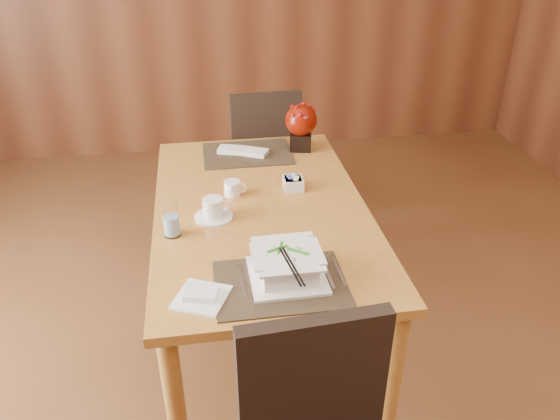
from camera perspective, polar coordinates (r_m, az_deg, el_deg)
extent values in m
cube|color=#BE8034|center=(2.35, -2.02, -0.02)|extent=(0.90, 1.50, 0.04)
cylinder|color=#BE8034|center=(2.05, -10.81, -19.88)|extent=(0.07, 0.07, 0.71)
cylinder|color=#BE8034|center=(3.13, -10.59, -0.26)|extent=(0.07, 0.07, 0.71)
cylinder|color=#BE8034|center=(2.14, 11.57, -17.34)|extent=(0.07, 0.07, 0.71)
cylinder|color=#BE8034|center=(3.18, 3.53, 0.83)|extent=(0.07, 0.07, 0.71)
cube|color=black|center=(1.88, 0.06, -7.73)|extent=(0.45, 0.33, 0.01)
cube|color=black|center=(2.83, -3.42, 5.91)|extent=(0.45, 0.33, 0.01)
cube|color=white|center=(1.91, 0.73, -6.96)|extent=(0.26, 0.26, 0.01)
cube|color=white|center=(1.88, 0.74, -5.76)|extent=(0.19, 0.19, 0.09)
cylinder|color=#CFCF6F|center=(1.88, 0.75, -5.70)|extent=(0.17, 0.17, 0.07)
cylinder|color=white|center=(2.27, -6.94, -0.70)|extent=(0.16, 0.16, 0.01)
cylinder|color=white|center=(2.25, -7.01, 0.28)|extent=(0.09, 0.09, 0.08)
cylinder|color=black|center=(2.23, -7.06, 1.04)|extent=(0.08, 0.08, 0.01)
cylinder|color=silver|center=(2.14, -11.35, -0.77)|extent=(0.08, 0.08, 0.16)
cube|color=white|center=(2.47, 1.37, 2.80)|extent=(0.09, 0.09, 0.05)
cube|color=black|center=(2.87, 2.16, 7.24)|extent=(0.13, 0.13, 0.09)
sphere|color=maroon|center=(2.83, 2.21, 9.35)|extent=(0.16, 0.16, 0.16)
cube|color=white|center=(1.84, -8.21, -9.04)|extent=(0.21, 0.21, 0.01)
cube|color=black|center=(1.61, 3.47, -17.86)|extent=(0.43, 0.08, 0.48)
cube|color=black|center=(3.53, -1.95, 5.34)|extent=(0.45, 0.45, 0.06)
cube|color=black|center=(3.24, -1.44, 8.15)|extent=(0.42, 0.06, 0.47)
cylinder|color=black|center=(3.81, 0.31, 3.52)|extent=(0.03, 0.03, 0.41)
cylinder|color=black|center=(3.51, 1.49, 0.95)|extent=(0.03, 0.03, 0.41)
cylinder|color=black|center=(3.77, -5.04, 3.03)|extent=(0.03, 0.03, 0.41)
cylinder|color=black|center=(3.45, -4.32, 0.38)|extent=(0.03, 0.03, 0.41)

